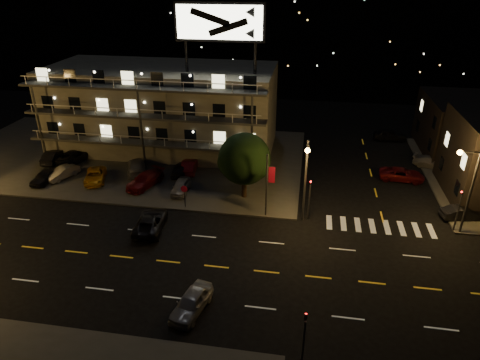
% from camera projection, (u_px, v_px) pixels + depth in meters
% --- Properties ---
extents(ground, '(140.00, 140.00, 0.00)m').
position_uv_depth(ground, '(192.00, 264.00, 34.27)').
color(ground, black).
rests_on(ground, ground).
extents(curb_nw, '(44.00, 24.00, 0.15)m').
position_uv_depth(curb_nw, '(126.00, 156.00, 53.96)').
color(curb_nw, '#373735').
rests_on(curb_nw, ground).
extents(motel, '(28.00, 13.80, 18.10)m').
position_uv_depth(motel, '(163.00, 108.00, 54.46)').
color(motel, gray).
rests_on(motel, ground).
extents(hill_backdrop, '(120.00, 25.00, 24.00)m').
position_uv_depth(hill_backdrop, '(247.00, 20.00, 90.82)').
color(hill_backdrop, black).
rests_on(hill_backdrop, ground).
extents(streetlight_nc, '(0.44, 1.92, 8.00)m').
position_uv_depth(streetlight_nc, '(306.00, 174.00, 37.85)').
color(streetlight_nc, '#2D2D30').
rests_on(streetlight_nc, ground).
extents(streetlight_ne, '(1.92, 0.44, 8.00)m').
position_uv_depth(streetlight_ne, '(468.00, 183.00, 36.18)').
color(streetlight_ne, '#2D2D30').
rests_on(streetlight_ne, ground).
extents(signal_nw, '(0.20, 0.27, 4.60)m').
position_uv_depth(signal_nw, '(310.00, 195.00, 39.33)').
color(signal_nw, '#2D2D30').
rests_on(signal_nw, ground).
extents(signal_sw, '(0.20, 0.27, 4.60)m').
position_uv_depth(signal_sw, '(304.00, 335.00, 24.31)').
color(signal_sw, '#2D2D30').
rests_on(signal_sw, ground).
extents(signal_ne, '(0.27, 0.20, 4.60)m').
position_uv_depth(signal_ne, '(459.00, 206.00, 37.44)').
color(signal_ne, '#2D2D30').
rests_on(signal_ne, ground).
extents(banner_north, '(0.83, 0.16, 6.40)m').
position_uv_depth(banner_north, '(267.00, 184.00, 39.44)').
color(banner_north, '#2D2D30').
rests_on(banner_north, ground).
extents(stop_sign, '(0.91, 0.11, 2.61)m').
position_uv_depth(stop_sign, '(184.00, 193.00, 41.53)').
color(stop_sign, '#2D2D30').
rests_on(stop_sign, ground).
extents(tree, '(5.43, 5.23, 6.84)m').
position_uv_depth(tree, '(244.00, 160.00, 42.37)').
color(tree, black).
rests_on(tree, curb_nw).
extents(lot_car_0, '(1.79, 3.94, 1.31)m').
position_uv_depth(lot_car_0, '(44.00, 176.00, 46.89)').
color(lot_car_0, black).
rests_on(lot_car_0, curb_nw).
extents(lot_car_1, '(2.68, 4.04, 1.26)m').
position_uv_depth(lot_car_1, '(63.00, 173.00, 47.82)').
color(lot_car_1, gray).
rests_on(lot_car_1, curb_nw).
extents(lot_car_2, '(3.40, 4.87, 1.23)m').
position_uv_depth(lot_car_2, '(95.00, 176.00, 47.08)').
color(lot_car_2, orange).
rests_on(lot_car_2, curb_nw).
extents(lot_car_3, '(3.54, 5.28, 1.42)m').
position_uv_depth(lot_car_3, '(145.00, 180.00, 45.98)').
color(lot_car_3, '#5D0D11').
rests_on(lot_car_3, curb_nw).
extents(lot_car_4, '(1.64, 3.85, 1.30)m').
position_uv_depth(lot_car_4, '(181.00, 186.00, 44.77)').
color(lot_car_4, gray).
rests_on(lot_car_4, curb_nw).
extents(lot_car_5, '(2.17, 4.50, 1.42)m').
position_uv_depth(lot_car_5, '(53.00, 156.00, 51.82)').
color(lot_car_5, black).
rests_on(lot_car_5, curb_nw).
extents(lot_car_6, '(3.29, 5.47, 1.42)m').
position_uv_depth(lot_car_6, '(75.00, 156.00, 51.92)').
color(lot_car_6, black).
rests_on(lot_car_6, curb_nw).
extents(lot_car_7, '(3.81, 5.44, 1.46)m').
position_uv_depth(lot_car_7, '(137.00, 166.00, 49.10)').
color(lot_car_7, gray).
rests_on(lot_car_7, curb_nw).
extents(lot_car_8, '(1.79, 4.12, 1.38)m').
position_uv_depth(lot_car_8, '(181.00, 169.00, 48.59)').
color(lot_car_8, black).
rests_on(lot_car_8, curb_nw).
extents(lot_car_9, '(2.02, 4.50, 1.44)m').
position_uv_depth(lot_car_9, '(189.00, 166.00, 49.27)').
color(lot_car_9, '#5D0D11').
rests_on(lot_car_9, curb_nw).
extents(side_car_0, '(4.17, 2.10, 1.31)m').
position_uv_depth(side_car_0, '(463.00, 213.00, 40.14)').
color(side_car_0, black).
rests_on(side_car_0, ground).
extents(side_car_1, '(5.06, 2.68, 1.35)m').
position_uv_depth(side_car_1, '(402.00, 174.00, 47.65)').
color(side_car_1, '#5D0D11').
rests_on(side_car_1, ground).
extents(side_car_2, '(4.87, 3.52, 1.31)m').
position_uv_depth(side_car_2, '(433.00, 163.00, 50.61)').
color(side_car_2, gray).
rests_on(side_car_2, ground).
extents(side_car_3, '(4.50, 1.89, 1.52)m').
position_uv_depth(side_car_3, '(390.00, 135.00, 58.76)').
color(side_car_3, black).
rests_on(side_car_3, ground).
extents(road_car_east, '(2.59, 4.52, 1.45)m').
position_uv_depth(road_car_east, '(191.00, 302.00, 29.31)').
color(road_car_east, gray).
rests_on(road_car_east, ground).
extents(road_car_west, '(2.87, 5.37, 1.43)m').
position_uv_depth(road_car_west, '(151.00, 222.00, 38.63)').
color(road_car_west, black).
rests_on(road_car_west, ground).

